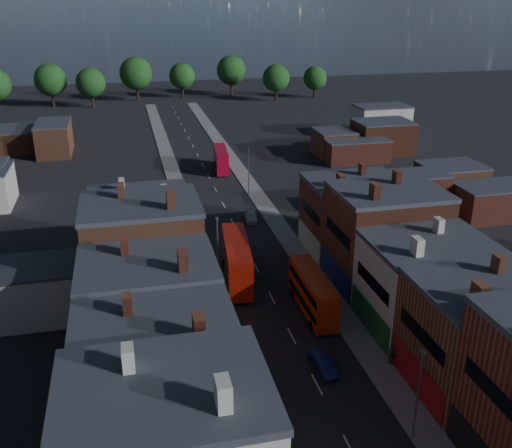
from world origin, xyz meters
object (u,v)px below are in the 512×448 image
bus_0 (237,260)px  bus_1 (312,292)px  car_3 (251,217)px  bus_2 (221,159)px  car_1 (323,364)px  ped_1 (229,375)px  ped_3 (391,355)px  car_2 (241,253)px

bus_0 → bus_1: 11.08m
bus_0 → bus_1: (6.59, -8.90, -0.39)m
bus_0 → car_3: 20.13m
bus_2 → car_1: 65.41m
ped_1 → ped_3: ped_3 is taller
bus_1 → car_2: bearing=107.0°
car_1 → car_2: bearing=91.8°
car_3 → ped_1: (-10.58, -38.19, 0.37)m
car_2 → ped_1: size_ratio=2.72×
car_3 → ped_3: ped_3 is taller
car_1 → bus_1: bearing=73.7°
bus_2 → ped_1: size_ratio=5.77×
bus_1 → car_1: size_ratio=2.51×
bus_1 → car_2: 16.19m
car_2 → bus_1: bearing=-70.3°
bus_0 → ped_3: size_ratio=6.27×
car_1 → bus_2: bearing=84.9°
ped_3 → bus_1: bearing=1.0°
bus_1 → car_3: bus_1 is taller
car_2 → bus_2: bearing=86.8°
bus_0 → car_1: size_ratio=2.97×
bus_2 → ped_1: bearing=-93.9°
bus_0 → car_1: bearing=-70.9°
bus_1 → car_3: bearing=91.2°
car_1 → ped_1: (-8.85, -0.03, 0.32)m
bus_2 → car_1: (-1.78, -65.37, -1.66)m
bus_0 → bus_2: 46.69m
ped_1 → bus_1: bearing=-144.8°
bus_0 → ped_3: bearing=-54.9°
ped_3 → bus_0: bearing=8.5°
bus_0 → car_3: bus_0 is taller
ped_1 → ped_3: (15.35, -0.66, 0.10)m
bus_2 → car_3: size_ratio=2.34×
car_3 → ped_1: bearing=-97.9°
car_1 → car_3: size_ratio=0.96×
bus_2 → car_3: 27.27m
car_3 → bus_1: bearing=-81.2°
car_1 → car_2: size_ratio=0.86×
car_3 → bus_2: bearing=97.5°
car_1 → ped_3: 6.55m
car_3 → ped_1: size_ratio=2.47×
car_3 → ped_3: 39.14m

